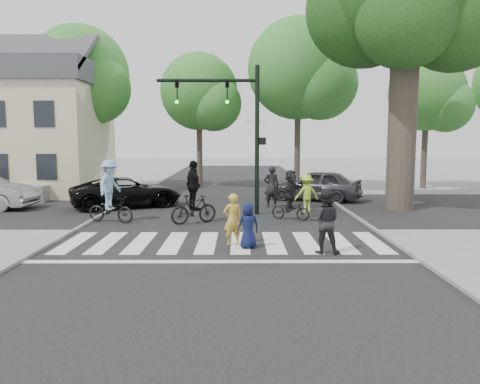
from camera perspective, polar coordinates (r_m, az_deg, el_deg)
The scene contains 23 objects.
ground at distance 13.15m, azimuth -2.15°, elevation -7.15°, with size 120.00×120.00×0.00m, color gray.
road_stem at distance 18.04m, azimuth -1.61°, elevation -3.36°, with size 10.00×70.00×0.01m, color black.
road_cross at distance 21.00m, azimuth -1.41°, elevation -1.94°, with size 70.00×10.00×0.01m, color black.
curb_left at distance 18.85m, azimuth -17.17°, elevation -3.08°, with size 0.10×70.00×0.10m, color gray.
curb_right at distance 18.61m, azimuth 14.15°, elevation -3.11°, with size 0.10×70.00×0.10m, color gray.
crosswalk at distance 13.79m, azimuth -2.06°, elevation -6.47°, with size 10.00×3.85×0.01m.
traffic_signal at distance 18.98m, azimuth -0.48°, elevation 8.95°, with size 4.45×0.29×6.00m.
bg_tree_0 at distance 32.21m, azimuth -26.88°, elevation 11.28°, with size 5.46×5.20×8.97m.
bg_tree_1 at distance 29.90m, azimuth -18.52°, elevation 13.05°, with size 6.09×5.80×9.80m.
bg_tree_2 at distance 29.58m, azimuth -4.56°, elevation 11.74°, with size 5.04×4.80×8.40m.
bg_tree_3 at distance 28.56m, azimuth 7.81°, elevation 14.23°, with size 6.30×6.00×10.20m.
bg_tree_4 at distance 31.30m, azimuth 22.33°, elevation 10.72°, with size 4.83×4.60×8.15m.
house at distance 29.29m, azimuth -24.47°, elevation 7.34°, with size 8.40×8.10×8.82m.
pedestrian_woman at distance 13.67m, azimuth -0.93°, elevation -3.35°, with size 0.56×0.36×1.52m, color gold.
pedestrian_child at distance 13.28m, azimuth 0.99°, elevation -4.13°, with size 0.64×0.41×1.30m, color #0F153B.
pedestrian_adult at distance 12.88m, azimuth 10.28°, elevation -3.56°, with size 0.85×0.66×1.75m, color black.
cyclist_left at distance 17.92m, azimuth -15.53°, elevation -0.40°, with size 1.95×1.35×2.34m.
cyclist_mid at distance 17.14m, azimuth -5.68°, elevation -0.71°, with size 1.80×1.28×2.32m.
cyclist_right at distance 17.95m, azimuth 6.20°, elevation -0.68°, with size 1.59×1.47×1.93m.
car_suv at distance 21.75m, azimuth -13.66°, elevation -0.03°, with size 2.27×4.92×1.37m, color black.
car_grey at distance 23.67m, azimuth 9.17°, elevation 0.82°, with size 1.83×4.54×1.55m, color #313236.
bystander_hivis at distance 19.90m, azimuth 8.13°, elevation -0.18°, with size 1.03×0.59×1.59m, color #9CD62D.
bystander_dark at distance 21.07m, azimuth 3.87°, elevation 0.65°, with size 0.69×0.45×1.89m, color black.
Camera 1 is at (0.44, -12.76, 3.13)m, focal length 35.00 mm.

